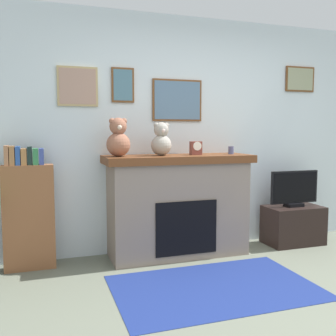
{
  "coord_description": "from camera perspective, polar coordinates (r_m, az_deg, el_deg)",
  "views": [
    {
      "loc": [
        -1.69,
        -2.13,
        1.34
      ],
      "look_at": [
        -0.42,
        1.69,
        0.95
      ],
      "focal_mm": 41.07,
      "sensor_mm": 36.0,
      "label": 1
    }
  ],
  "objects": [
    {
      "name": "fireplace",
      "position": [
        4.14,
        1.51,
        -5.49
      ],
      "size": [
        1.58,
        0.56,
        1.08
      ],
      "color": "gray",
      "rests_on": "ground_plane"
    },
    {
      "name": "teddy_bear_grey",
      "position": [
        3.98,
        -1.0,
        4.08
      ],
      "size": [
        0.21,
        0.21,
        0.35
      ],
      "color": "#A0998D",
      "rests_on": "fireplace"
    },
    {
      "name": "tv_stand",
      "position": [
        4.84,
        18.07,
        -8.04
      ],
      "size": [
        0.67,
        0.4,
        0.45
      ],
      "primitive_type": "cube",
      "color": "black",
      "rests_on": "ground_plane"
    },
    {
      "name": "television",
      "position": [
        4.76,
        18.23,
        -3.0
      ],
      "size": [
        0.62,
        0.14,
        0.42
      ],
      "color": "black",
      "rests_on": "tv_stand"
    },
    {
      "name": "candle_jar",
      "position": [
        4.3,
        9.33,
        2.62
      ],
      "size": [
        0.06,
        0.06,
        0.09
      ],
      "primitive_type": "cylinder",
      "color": "#4C517A",
      "rests_on": "fireplace"
    },
    {
      "name": "back_wall",
      "position": [
        4.46,
        3.79,
        5.08
      ],
      "size": [
        5.2,
        0.15,
        2.6
      ],
      "color": "silver",
      "rests_on": "ground_plane"
    },
    {
      "name": "mantel_clock",
      "position": [
        4.12,
        4.15,
        2.97
      ],
      "size": [
        0.12,
        0.09,
        0.14
      ],
      "color": "brown",
      "rests_on": "fireplace"
    },
    {
      "name": "teddy_bear_brown",
      "position": [
        3.87,
        -7.39,
        4.28
      ],
      "size": [
        0.24,
        0.24,
        0.39
      ],
      "color": "#955D46",
      "rests_on": "fireplace"
    },
    {
      "name": "area_rug",
      "position": [
        3.47,
        6.97,
        -17.13
      ],
      "size": [
        1.73,
        1.1,
        0.01
      ],
      "primitive_type": "cube",
      "color": "navy",
      "rests_on": "ground_plane"
    },
    {
      "name": "ground_plane",
      "position": [
        3.03,
        19.15,
        -21.0
      ],
      "size": [
        12.0,
        12.0,
        0.0
      ],
      "primitive_type": "plane",
      "color": "#656A5B"
    },
    {
      "name": "bookshelf",
      "position": [
        3.95,
        -19.98,
        -6.2
      ],
      "size": [
        0.47,
        0.16,
        1.2
      ],
      "color": "brown",
      "rests_on": "ground_plane"
    }
  ]
}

